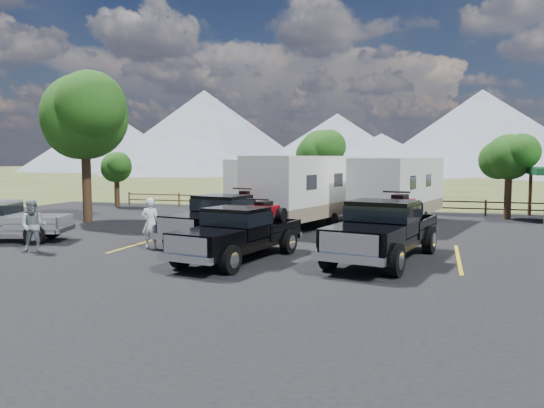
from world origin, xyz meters
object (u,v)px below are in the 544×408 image
(rig_left, at_px, (226,217))
(rig_right, at_px, (385,228))
(tree_big_nw, at_px, (84,117))
(trailer_center, at_px, (307,190))
(person_b, at_px, (33,226))
(pickup_silver, at_px, (0,220))
(trailer_left, at_px, (278,188))
(trailer_right, at_px, (399,190))
(rig_center, at_px, (240,232))
(person_a, at_px, (151,223))

(rig_left, height_order, rig_right, rig_right)
(tree_big_nw, relative_size, trailer_center, 0.78)
(rig_left, bearing_deg, person_b, -130.87)
(rig_right, bearing_deg, pickup_silver, -166.10)
(tree_big_nw, bearing_deg, pickup_silver, -83.13)
(tree_big_nw, relative_size, trailer_left, 0.82)
(trailer_right, xyz_separation_m, person_b, (-12.01, -12.04, -0.81))
(rig_left, bearing_deg, tree_big_nw, 168.76)
(rig_center, bearing_deg, rig_right, 27.72)
(tree_big_nw, relative_size, trailer_right, 0.80)
(rig_center, xyz_separation_m, pickup_silver, (-10.75, 0.76, -0.09))
(rig_center, bearing_deg, person_b, -162.12)
(trailer_right, bearing_deg, tree_big_nw, -153.50)
(rig_left, height_order, person_a, rig_left)
(rig_right, bearing_deg, trailer_right, 102.76)
(trailer_right, height_order, person_b, trailer_right)
(rig_left, relative_size, pickup_silver, 1.15)
(tree_big_nw, height_order, rig_right, tree_big_nw)
(rig_right, bearing_deg, trailer_center, 132.64)
(pickup_silver, bearing_deg, trailer_center, 107.99)
(rig_left, xyz_separation_m, person_a, (-2.01, -2.47, -0.06))
(tree_big_nw, bearing_deg, rig_center, -32.85)
(trailer_left, bearing_deg, pickup_silver, -119.71)
(trailer_center, relative_size, person_a, 5.22)
(rig_center, relative_size, trailer_right, 0.63)
(person_b, bearing_deg, trailer_left, 40.88)
(trailer_center, bearing_deg, person_a, -103.75)
(rig_right, distance_m, trailer_center, 8.63)
(rig_right, bearing_deg, person_a, -165.87)
(rig_center, xyz_separation_m, rig_right, (4.60, 1.38, 0.13))
(rig_left, xyz_separation_m, rig_center, (1.95, -3.47, -0.07))
(tree_big_nw, height_order, trailer_right, tree_big_nw)
(trailer_center, bearing_deg, pickup_silver, -129.52)
(rig_right, bearing_deg, trailer_left, 135.04)
(rig_left, relative_size, rig_right, 0.95)
(pickup_silver, bearing_deg, tree_big_nw, 168.67)
(tree_big_nw, bearing_deg, person_b, -64.75)
(trailer_center, distance_m, person_b, 12.43)
(trailer_center, relative_size, pickup_silver, 1.73)
(trailer_right, xyz_separation_m, pickup_silver, (-15.15, -10.36, -0.91))
(trailer_left, height_order, pickup_silver, trailer_left)
(rig_left, bearing_deg, pickup_silver, -151.56)
(trailer_right, distance_m, pickup_silver, 18.38)
(trailer_right, bearing_deg, person_b, -121.32)
(trailer_right, xyz_separation_m, person_a, (-8.36, -10.12, -0.81))
(trailer_center, bearing_deg, trailer_right, 43.54)
(person_a, bearing_deg, rig_center, 158.92)
(trailer_center, bearing_deg, trailer_left, 143.25)
(trailer_left, bearing_deg, rig_left, -79.88)
(trailer_left, relative_size, trailer_center, 0.96)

